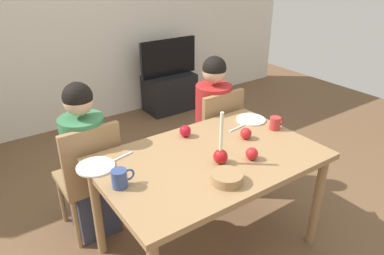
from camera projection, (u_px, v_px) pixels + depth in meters
The scene contains 20 objects.
ground_plane at pixel (208, 246), 2.58m from camera, with size 7.68×7.68×0.00m, color brown.
back_wall at pixel (67, 14), 3.92m from camera, with size 6.40×0.10×2.60m, color silver.
dining_table at pixel (210, 167), 2.29m from camera, with size 1.40×0.90×0.75m.
chair_left at pixel (90, 174), 2.50m from camera, with size 0.40×0.40×0.90m.
chair_right at pixel (215, 133), 3.07m from camera, with size 0.40×0.40×0.90m.
person_left_child at pixel (88, 164), 2.50m from camera, with size 0.30×0.30×1.17m.
person_right_child at pixel (213, 125), 3.07m from camera, with size 0.30×0.30×1.17m.
tv_stand at pixel (170, 92), 4.74m from camera, with size 0.64×0.40×0.48m, color black.
tv at pixel (169, 57), 4.53m from camera, with size 0.79×0.05×0.46m.
candle_centerpiece at pixel (220, 153), 2.15m from camera, with size 0.09×0.09×0.34m.
plate_left at pixel (96, 167), 2.13m from camera, with size 0.23×0.23×0.01m, color white.
plate_right at pixel (251, 120), 2.73m from camera, with size 0.22×0.22×0.01m, color white.
mug_left at pixel (120, 178), 1.93m from camera, with size 0.13×0.09×0.10m.
mug_right at pixel (275, 123), 2.58m from camera, with size 0.12×0.08×0.09m.
fork_left at pixel (121, 157), 2.23m from camera, with size 0.18×0.01×0.01m, color silver.
fork_right at pixel (238, 128), 2.61m from camera, with size 0.18×0.01×0.01m, color silver.
bowl_walnuts at pixel (227, 178), 1.98m from camera, with size 0.18×0.18×0.06m, color #99754C.
apple_near_candle at pixel (252, 154), 2.20m from camera, with size 0.08×0.08×0.08m, color red.
apple_by_left_plate at pixel (185, 131), 2.48m from camera, with size 0.08×0.08×0.08m, color red.
apple_by_right_mug at pixel (246, 133), 2.45m from camera, with size 0.08×0.08×0.08m, color red.
Camera 1 is at (-1.21, -1.53, 1.90)m, focal length 33.49 mm.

